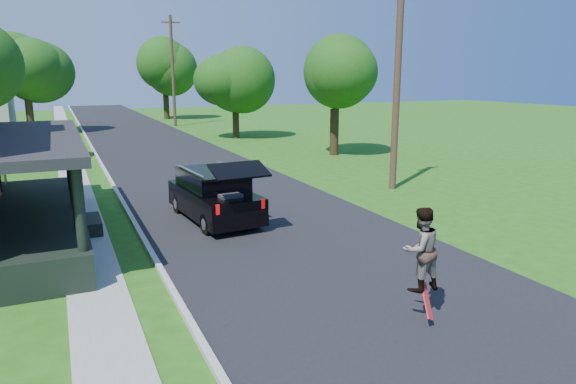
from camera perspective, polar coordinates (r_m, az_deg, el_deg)
name	(u,v)px	position (r m, az deg, el deg)	size (l,w,h in m)	color
ground	(334,270)	(13.22, 5.14, -8.58)	(140.00, 140.00, 0.00)	#235310
street	(171,158)	(31.67, -12.87, 3.75)	(8.00, 120.00, 0.02)	black
curb	(100,162)	(31.14, -20.19, 3.14)	(0.15, 120.00, 0.12)	#ACACA7
sidewalk	(70,164)	(31.08, -23.04, 2.88)	(1.30, 120.00, 0.03)	gray
black_suv	(214,195)	(17.51, -8.19, -0.36)	(2.23, 4.97, 2.26)	black
skateboarder	(421,249)	(10.52, 14.52, -6.18)	(0.86, 0.69, 1.71)	black
skateboard	(427,301)	(10.71, 15.15, -11.66)	(0.36, 0.58, 0.69)	#B40F11
tree_left_far	(23,61)	(47.96, -27.33, 12.84)	(6.59, 6.56, 9.37)	black
tree_right_near	(335,78)	(31.78, 5.19, 12.53)	(4.93, 4.86, 7.14)	black
tree_right_mid	(234,74)	(40.42, -6.01, 12.92)	(6.59, 6.37, 7.63)	black
tree_right_far	(164,64)	(60.13, -13.64, 13.63)	(6.64, 6.75, 9.11)	black
utility_pole_near	(397,80)	(22.29, 12.04, 12.12)	(1.76, 0.62, 8.99)	#452E20
utility_pole_far	(173,70)	(51.47, -12.69, 13.08)	(1.75, 0.45, 10.32)	#452E20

